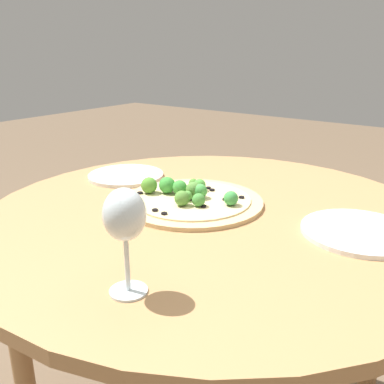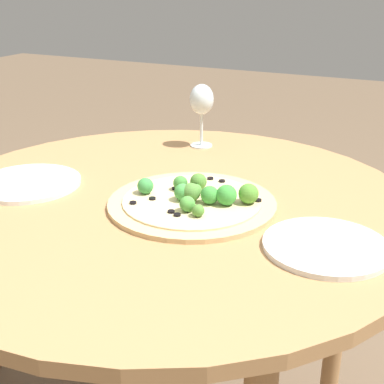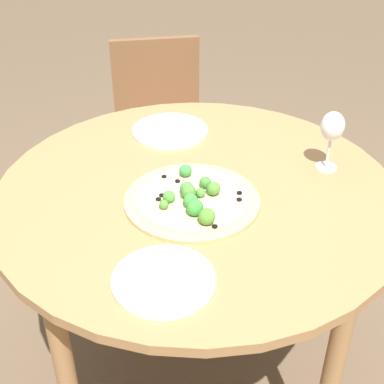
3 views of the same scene
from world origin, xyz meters
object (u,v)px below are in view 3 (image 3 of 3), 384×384
object	(u,v)px
chair	(161,131)
pizza	(192,199)
plate_far	(164,280)
plate_near	(170,131)
wine_glass	(332,128)

from	to	relation	value
chair	pizza	xyz separation A→B (m)	(0.12, -0.98, 0.32)
plate_far	chair	bearing A→B (deg)	92.15
chair	plate_far	size ratio (longest dim) A/B	3.81
pizza	plate_near	distance (m)	0.39
pizza	plate_far	bearing A→B (deg)	-103.22
pizza	chair	bearing A→B (deg)	96.68
wine_glass	plate_far	distance (m)	0.65
chair	wine_glass	xyz separation A→B (m)	(0.50, -0.82, 0.43)
pizza	plate_far	distance (m)	0.30
wine_glass	plate_near	distance (m)	0.51
chair	pizza	distance (m)	1.04
plate_near	chair	bearing A→B (deg)	95.24
plate_far	plate_near	bearing A→B (deg)	89.43
plate_far	pizza	bearing A→B (deg)	76.78
wine_glass	pizza	bearing A→B (deg)	-156.92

